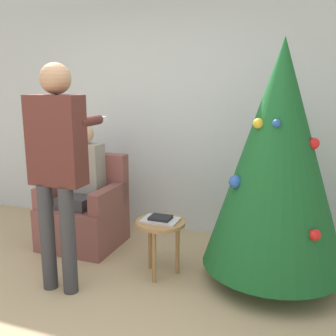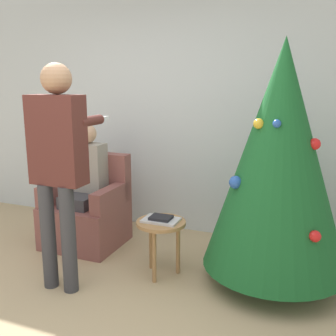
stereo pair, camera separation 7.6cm
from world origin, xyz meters
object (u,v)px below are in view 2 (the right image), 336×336
object	(u,v)px
christmas_tree	(279,157)
armchair	(87,213)
person_seated	(84,180)
side_stool	(161,229)
person_standing	(58,156)

from	to	relation	value
christmas_tree	armchair	bearing A→B (deg)	175.68
person_seated	side_stool	xyz separation A→B (m)	(0.99, -0.34, -0.27)
christmas_tree	person_standing	xyz separation A→B (m)	(-1.61, -0.69, 0.02)
person_seated	christmas_tree	bearing A→B (deg)	-3.60
christmas_tree	armchair	distance (m)	2.07
armchair	person_standing	xyz separation A→B (m)	(0.31, -0.84, 0.78)
christmas_tree	side_stool	size ratio (longest dim) A/B	4.05
christmas_tree	person_seated	bearing A→B (deg)	176.40
armchair	person_standing	world-z (taller)	person_standing
person_seated	person_standing	size ratio (longest dim) A/B	0.69
christmas_tree	person_seated	size ratio (longest dim) A/B	1.60
armchair	person_seated	world-z (taller)	person_seated
person_standing	side_stool	distance (m)	1.07
person_standing	armchair	bearing A→B (deg)	110.53
person_seated	person_standing	bearing A→B (deg)	-68.91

